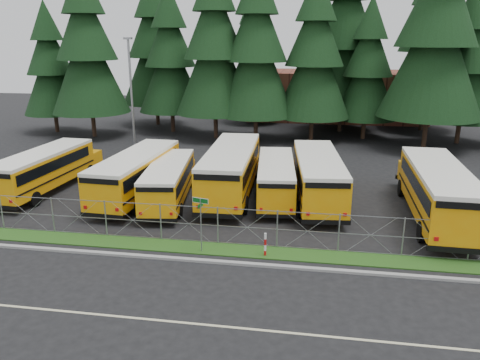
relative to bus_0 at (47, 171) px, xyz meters
name	(u,v)px	position (x,y,z in m)	size (l,w,h in m)	color
ground	(240,237)	(14.32, -5.75, -1.40)	(120.00, 120.00, 0.00)	black
curb	(230,263)	(14.32, -8.85, -1.34)	(50.00, 0.25, 0.12)	gray
grass_verge	(235,250)	(14.32, -7.45, -1.37)	(50.00, 1.40, 0.06)	#204814
road_lane_line	(206,325)	(14.32, -13.75, -1.40)	(50.00, 0.12, 0.01)	beige
chainlink_fence	(237,227)	(14.32, -6.75, -0.40)	(44.00, 0.10, 2.00)	gray
brick_building	(335,95)	(20.32, 34.25, 1.60)	(22.00, 10.00, 6.00)	brown
bus_0	(47,171)	(0.00, 0.00, 0.00)	(2.52, 10.69, 2.80)	orange
bus_2	(139,175)	(6.69, -0.22, 0.07)	(2.65, 11.21, 2.94)	orange
bus_3	(170,182)	(8.97, -0.87, -0.12)	(2.32, 9.81, 2.57)	orange
bus_4	(232,171)	(12.62, 1.20, 0.21)	(2.90, 12.29, 3.22)	orange
bus_5	(276,179)	(15.59, 0.82, -0.12)	(2.31, 9.80, 2.57)	orange
bus_6	(317,178)	(18.24, 0.91, 0.10)	(2.71, 11.47, 3.01)	orange
bus_east	(436,193)	(24.95, -1.37, 0.19)	(2.87, 12.17, 3.19)	orange
street_sign	(201,213)	(12.73, -7.83, 0.63)	(0.82, 0.54, 2.81)	gray
striped_bollard	(265,245)	(15.85, -7.80, -0.80)	(0.11, 0.11, 1.20)	#B20C0C
light_standard	(131,93)	(2.18, 10.51, 4.10)	(0.70, 0.35, 10.14)	gray
conifer_0	(50,68)	(-10.60, 19.68, 5.59)	(6.32, 6.32, 13.99)	black
conifer_1	(87,51)	(-5.30, 17.94, 7.39)	(7.95, 7.95, 17.58)	black
conifer_2	(170,59)	(2.20, 21.93, 6.48)	(7.13, 7.13, 15.77)	black
conifer_3	(215,50)	(7.69, 19.22, 7.53)	(8.08, 8.08, 17.86)	black
conifer_4	(257,53)	(11.97, 18.77, 7.29)	(7.86, 7.86, 17.38)	black
conifer_5	(314,58)	(17.58, 19.54, 6.85)	(7.46, 7.46, 16.51)	black
conifer_6	(368,69)	(22.94, 21.39, 5.68)	(6.40, 6.40, 14.16)	black
conifer_7	(436,35)	(28.23, 17.54, 8.90)	(9.32, 9.32, 20.60)	black
conifer_8	(467,64)	(32.04, 20.55, 6.29)	(6.96, 6.96, 15.38)	black
conifer_10	(154,50)	(-0.98, 26.08, 7.34)	(7.91, 7.91, 17.49)	black
conifer_11	(256,54)	(10.52, 29.44, 6.85)	(7.46, 7.46, 16.51)	black
conifer_12	(345,40)	(20.67, 25.11, 8.48)	(8.93, 8.93, 19.76)	black
conifer_13	(430,43)	(29.87, 27.24, 8.17)	(8.65, 8.65, 19.13)	black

